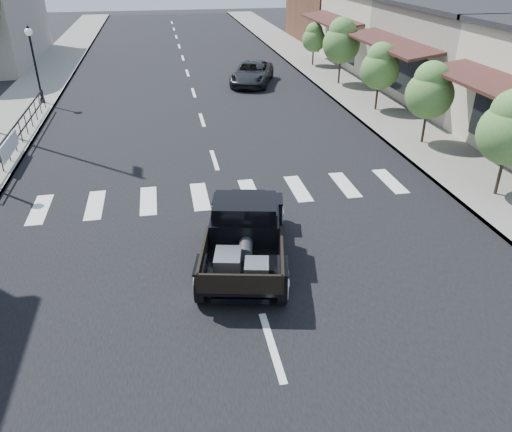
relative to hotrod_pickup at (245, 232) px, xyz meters
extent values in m
plane|color=black|center=(0.00, -0.16, -0.81)|extent=(120.00, 120.00, 0.00)
cube|color=black|center=(0.00, 14.84, -0.80)|extent=(14.00, 80.00, 0.02)
cube|color=gray|center=(-8.50, 14.84, -0.73)|extent=(3.00, 80.00, 0.15)
cube|color=gray|center=(8.50, 14.84, -0.73)|extent=(3.00, 80.00, 0.15)
cube|color=gray|center=(15.00, 12.84, 1.44)|extent=(10.00, 9.00, 4.50)
cube|color=beige|center=(15.00, 21.84, 1.44)|extent=(10.00, 9.00, 4.50)
imported|color=black|center=(3.49, 18.23, -0.20)|extent=(3.40, 4.84, 1.23)
camera|label=1|loc=(-1.69, -10.40, 6.10)|focal=35.00mm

